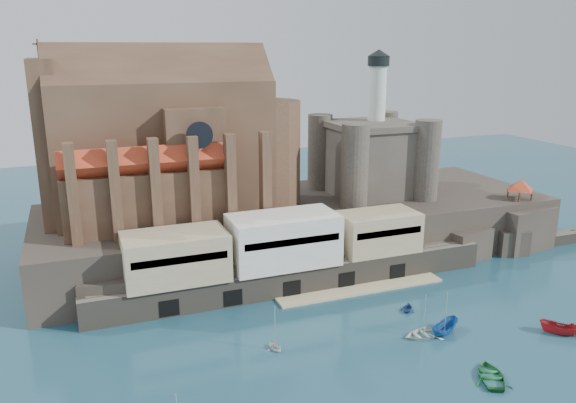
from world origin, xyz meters
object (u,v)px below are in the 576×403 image
(pavilion, at_px, (521,186))
(boat_2, at_px, (444,333))
(church, at_px, (175,148))
(castle_keep, at_px, (371,154))

(pavilion, xyz_separation_m, boat_2, (-35.97, -25.59, -12.73))
(church, height_order, boat_2, church)
(castle_keep, height_order, pavilion, castle_keep)
(church, relative_size, pavilion, 7.34)
(church, height_order, pavilion, church)
(church, relative_size, boat_2, 8.26)
(castle_keep, bearing_deg, church, 178.89)
(pavilion, height_order, boat_2, pavilion)
(church, xyz_separation_m, pavilion, (66.13, -15.85, -9.40))
(castle_keep, relative_size, pavilion, 4.58)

